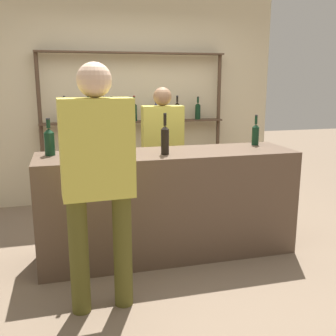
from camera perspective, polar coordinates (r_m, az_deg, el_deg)
name	(u,v)px	position (r m, az deg, el deg)	size (l,w,h in m)	color
ground_plane	(168,252)	(3.88, 0.00, -12.15)	(16.00, 16.00, 0.00)	#7A6651
bar_counter	(168,204)	(3.70, 0.00, -5.21)	(2.36, 0.65, 0.99)	brown
back_wall	(132,97)	(5.41, -5.29, 10.22)	(3.96, 0.12, 2.80)	beige
back_shelf	(134,105)	(5.24, -4.93, 9.09)	(2.43, 0.18, 1.97)	#4C3828
counter_bottle_0	(165,139)	(3.45, -0.44, 4.25)	(0.07, 0.07, 0.36)	black
counter_bottle_1	(255,134)	(4.06, 12.58, 4.89)	(0.07, 0.07, 0.30)	black
counter_bottle_2	(105,143)	(3.29, -9.16, 3.54)	(0.08, 0.08, 0.35)	black
counter_bottle_3	(49,141)	(3.57, -16.84, 3.79)	(0.09, 0.09, 0.32)	black
counter_bottle_4	(83,145)	(3.26, -12.22, 3.23)	(0.08, 0.08, 0.34)	black
wine_glass	(69,148)	(3.27, -14.21, 2.90)	(0.08, 0.08, 0.15)	silver
ice_bucket	(114,141)	(3.59, -7.79, 3.93)	(0.20, 0.20, 0.21)	#B2B2B7
cork_jar	(84,144)	(3.61, -12.05, 3.45)	(0.10, 0.10, 0.17)	silver
customer_left	(98,172)	(2.70, -10.13, -0.60)	(0.49, 0.24, 1.75)	brown
server_behind_counter	(163,146)	(4.45, -0.80, 3.25)	(0.46, 0.22, 1.55)	brown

